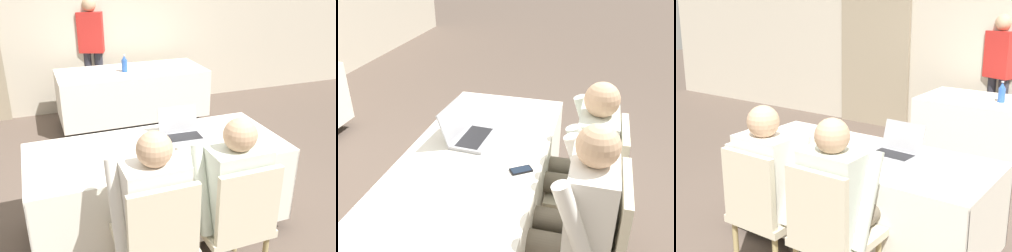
{
  "view_description": "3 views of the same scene",
  "coord_description": "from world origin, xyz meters",
  "views": [
    {
      "loc": [
        -0.81,
        -2.37,
        1.95
      ],
      "look_at": [
        0.0,
        -0.21,
        0.97
      ],
      "focal_mm": 40.0,
      "sensor_mm": 36.0,
      "label": 1
    },
    {
      "loc": [
        -1.72,
        -0.66,
        1.91
      ],
      "look_at": [
        0.0,
        -0.21,
        0.97
      ],
      "focal_mm": 40.0,
      "sensor_mm": 36.0,
      "label": 2
    },
    {
      "loc": [
        1.7,
        -2.65,
        1.81
      ],
      "look_at": [
        0.0,
        -0.21,
        0.97
      ],
      "focal_mm": 50.0,
      "sensor_mm": 36.0,
      "label": 3
    }
  ],
  "objects": [
    {
      "name": "ground_plane",
      "position": [
        0.0,
        0.0,
        0.0
      ],
      "size": [
        24.0,
        24.0,
        0.0
      ],
      "primitive_type": "plane",
      "color": "brown"
    },
    {
      "name": "person_white_shirt",
      "position": [
        0.26,
        -0.62,
        0.67
      ],
      "size": [
        0.5,
        0.52,
        1.17
      ],
      "rotation": [
        0.0,
        0.0,
        3.14
      ],
      "color": "#665B4C",
      "rests_on": "ground_plane"
    },
    {
      "name": "cell_phone",
      "position": [
        -0.04,
        -0.3,
        0.73
      ],
      "size": [
        0.12,
        0.14,
        0.01
      ],
      "rotation": [
        0.0,
        0.0,
        0.6
      ],
      "color": "black",
      "rests_on": "conference_table_near"
    },
    {
      "name": "chair_near_right",
      "position": [
        0.26,
        -0.72,
        0.51
      ],
      "size": [
        0.44,
        0.44,
        0.91
      ],
      "rotation": [
        0.0,
        0.0,
        3.14
      ],
      "color": "tan",
      "rests_on": "ground_plane"
    },
    {
      "name": "paper_beside_laptop",
      "position": [
        0.2,
        0.01,
        0.72
      ],
      "size": [
        0.24,
        0.32,
        0.0
      ],
      "rotation": [
        0.0,
        0.0,
        -0.12
      ],
      "color": "white",
      "rests_on": "conference_table_near"
    },
    {
      "name": "laptop",
      "position": [
        0.23,
        0.1,
        0.77
      ],
      "size": [
        0.34,
        0.3,
        0.22
      ],
      "rotation": [
        0.0,
        0.0,
        -0.06
      ],
      "color": "#99999E",
      "rests_on": "conference_table_near"
    },
    {
      "name": "conference_table_near",
      "position": [
        0.0,
        0.0,
        0.55
      ],
      "size": [
        1.92,
        0.82,
        0.72
      ],
      "color": "white",
      "rests_on": "ground_plane"
    },
    {
      "name": "chair_near_left",
      "position": [
        -0.26,
        -0.72,
        0.51
      ],
      "size": [
        0.44,
        0.44,
        0.91
      ],
      "rotation": [
        0.0,
        0.0,
        3.14
      ],
      "color": "tan",
      "rests_on": "ground_plane"
    },
    {
      "name": "person_checkered_shirt",
      "position": [
        -0.26,
        -0.62,
        0.67
      ],
      "size": [
        0.5,
        0.52,
        1.17
      ],
      "rotation": [
        0.0,
        0.0,
        3.14
      ],
      "color": "#665B4C",
      "rests_on": "ground_plane"
    }
  ]
}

